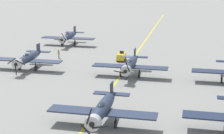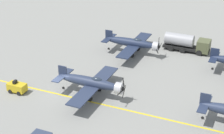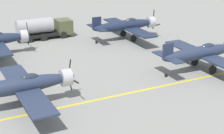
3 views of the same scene
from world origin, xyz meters
name	(u,v)px [view 1 (image 1 of 3)]	position (x,y,z in m)	size (l,w,h in m)	color
ground_plane	(126,69)	(0.00, 0.00, 0.00)	(400.00, 400.00, 0.00)	gray
taxiway_stripe	(126,69)	(0.00, 0.00, 0.00)	(0.30, 160.00, 0.01)	yellow
airplane_mid_center	(130,64)	(-1.57, 4.52, 2.01)	(12.00, 9.98, 3.71)	#29334C
airplane_mid_right	(28,58)	(16.13, 4.17, 2.01)	(12.00, 9.98, 3.65)	#303A53
airplane_near_right	(69,36)	(16.10, -17.11, 2.01)	(12.00, 9.98, 3.65)	#303A54
airplane_far_center	(103,108)	(-1.86, 24.24, 2.01)	(12.00, 9.98, 3.74)	#27314B
tow_tractor	(121,57)	(1.80, -5.48, 0.79)	(1.57, 2.60, 1.79)	gold
ground_crew_walking	(59,54)	(13.92, -4.71, 0.96)	(0.38, 0.38, 1.76)	tan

